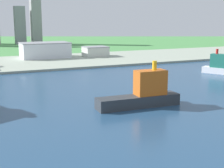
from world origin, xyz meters
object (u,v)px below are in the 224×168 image
at_px(container_barge, 143,94).
at_px(warehouse_annex, 95,51).
at_px(ferry_boat, 221,67).
at_px(warehouse_main, 45,50).

bearing_deg(container_barge, warehouse_annex, 75.13).
relative_size(container_barge, ferry_boat, 1.34).
distance_m(container_barge, ferry_boat, 153.71).
bearing_deg(warehouse_main, container_barge, -89.87).
bearing_deg(warehouse_annex, ferry_boat, -69.27).
height_order(ferry_boat, warehouse_main, ferry_boat).
height_order(container_barge, warehouse_main, container_barge).
bearing_deg(ferry_boat, warehouse_main, 125.25).
xyz_separation_m(container_barge, warehouse_main, (-0.60, 265.90, 4.38)).
height_order(warehouse_main, warehouse_annex, warehouse_main).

